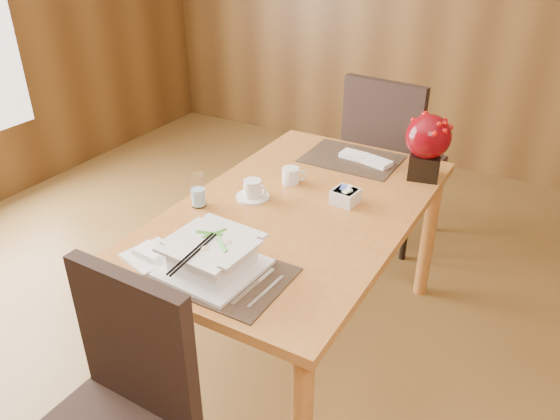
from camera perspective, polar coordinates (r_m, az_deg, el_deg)
The scene contains 13 objects.
dining_table at distance 2.29m, azimuth 1.89°, elevation -1.73°, with size 0.90×1.50×0.75m.
placemat_near at distance 1.85m, azimuth -6.22°, elevation -6.68°, with size 0.45×0.33×0.01m, color black.
placemat_far at distance 2.69m, azimuth 7.51°, elevation 5.34°, with size 0.45×0.33×0.01m, color black.
soup_setting at distance 1.84m, azimuth -7.06°, elevation -4.83°, with size 0.32×0.32×0.12m.
coffee_cup at distance 2.30m, azimuth -2.89°, elevation 2.07°, with size 0.14×0.14×0.08m.
water_glass at distance 2.24m, azimuth -8.58°, elevation 2.06°, with size 0.06×0.06×0.14m, color silver.
creamer_jug at distance 2.42m, azimuth 1.11°, elevation 3.64°, with size 0.10×0.10×0.07m, color silver, non-canonical shape.
sugar_caddy at distance 2.27m, azimuth 6.84°, elevation 1.42°, with size 0.10×0.10×0.06m, color silver.
berry_decor at distance 2.51m, azimuth 15.16°, elevation 6.81°, with size 0.20×0.20×0.30m.
napkins_far at distance 2.66m, azimuth 9.09°, elevation 5.27°, with size 0.26×0.09×0.02m, color white, non-canonical shape.
bread_plate at distance 1.98m, azimuth -13.28°, elevation -4.67°, with size 0.17×0.17×0.01m, color silver.
near_chair at distance 1.76m, azimuth -16.93°, elevation -19.58°, with size 0.45×0.46×0.96m.
far_chair at distance 3.21m, azimuth 11.26°, elevation 5.78°, with size 0.53×0.53×1.04m.
Camera 1 is at (0.92, -1.14, 1.83)m, focal length 35.00 mm.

